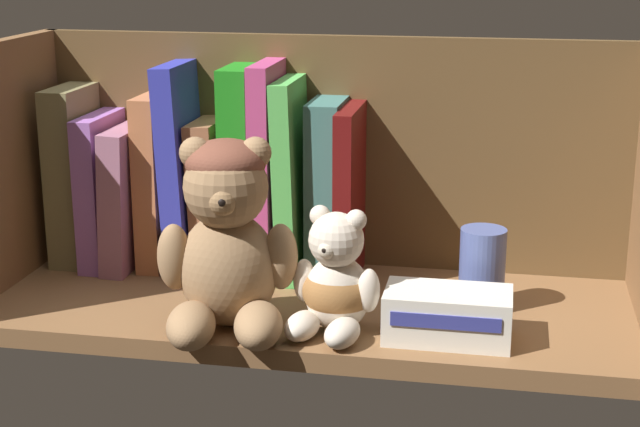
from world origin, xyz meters
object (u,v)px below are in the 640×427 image
(book_2, at_px, (134,193))
(teddy_bear_smaller, at_px, (336,284))
(teddy_bear_larger, at_px, (227,240))
(pillar_candle, at_px, (482,269))
(small_product_box, at_px, (448,315))
(book_7, at_px, (271,168))
(book_5, at_px, (212,194))
(book_8, at_px, (294,176))
(book_3, at_px, (159,179))
(book_0, at_px, (78,173))
(book_10, at_px, (353,191))
(book_1, at_px, (108,187))
(book_4, at_px, (184,165))
(book_9, at_px, (324,188))
(book_6, at_px, (243,169))

(book_2, relative_size, teddy_bear_smaller, 1.32)
(teddy_bear_larger, height_order, teddy_bear_smaller, teddy_bear_larger)
(pillar_candle, bearing_deg, small_product_box, -108.68)
(book_7, bearing_deg, teddy_bear_larger, -90.01)
(book_5, distance_m, small_product_box, 0.33)
(book_5, distance_m, book_8, 0.10)
(book_3, relative_size, teddy_bear_smaller, 1.61)
(book_0, xyz_separation_m, book_10, (0.32, 0.00, -0.01))
(book_7, distance_m, teddy_bear_smaller, 0.21)
(book_1, relative_size, book_10, 0.91)
(book_3, xyz_separation_m, small_product_box, (0.34, -0.16, -0.07))
(book_1, distance_m, book_5, 0.12)
(book_10, distance_m, teddy_bear_larger, 0.20)
(book_5, height_order, teddy_bear_smaller, book_5)
(teddy_bear_larger, bearing_deg, pillar_candle, 21.72)
(book_1, height_order, book_4, book_4)
(book_0, height_order, book_3, book_0)
(book_1, distance_m, book_9, 0.25)
(book_3, xyz_separation_m, pillar_candle, (0.37, -0.08, -0.06))
(book_10, bearing_deg, book_1, -180.00)
(book_2, bearing_deg, pillar_candle, -11.57)
(teddy_bear_smaller, distance_m, small_product_box, 0.11)
(book_10, relative_size, pillar_candle, 2.26)
(book_7, height_order, teddy_bear_smaller, book_7)
(book_5, bearing_deg, teddy_bear_larger, -68.93)
(teddy_bear_smaller, height_order, pillar_candle, teddy_bear_smaller)
(book_2, distance_m, book_5, 0.09)
(book_3, height_order, book_7, book_7)
(book_9, distance_m, teddy_bear_smaller, 0.18)
(book_6, bearing_deg, book_2, 180.00)
(book_6, xyz_separation_m, book_9, (0.09, 0.00, -0.02))
(book_4, relative_size, teddy_bear_larger, 1.24)
(book_3, xyz_separation_m, teddy_bear_smaller, (0.23, -0.17, -0.05))
(book_1, distance_m, book_4, 0.10)
(pillar_candle, bearing_deg, book_10, 150.62)
(book_3, distance_m, book_6, 0.10)
(teddy_bear_smaller, bearing_deg, book_6, 128.98)
(book_9, bearing_deg, book_7, 180.00)
(book_4, xyz_separation_m, pillar_candle, (0.34, -0.08, -0.07))
(book_7, bearing_deg, teddy_bear_smaller, -58.31)
(book_6, height_order, teddy_bear_smaller, book_6)
(book_5, xyz_separation_m, book_10, (0.16, 0.00, 0.01))
(book_3, distance_m, pillar_candle, 0.38)
(book_7, distance_m, book_9, 0.06)
(book_0, height_order, book_6, book_6)
(teddy_bear_larger, bearing_deg, book_3, 126.45)
(book_6, bearing_deg, teddy_bear_smaller, -51.02)
(book_0, distance_m, book_8, 0.25)
(book_3, xyz_separation_m, book_8, (0.16, -0.00, 0.01))
(small_product_box, bearing_deg, book_5, 149.20)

